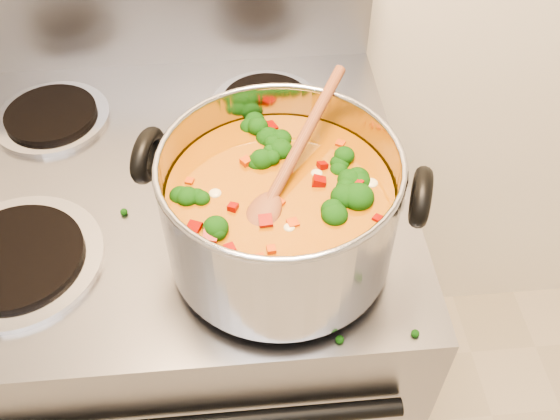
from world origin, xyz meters
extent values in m
cube|color=gray|center=(0.01, 1.16, 0.46)|extent=(0.74, 0.64, 0.92)
cube|color=gray|center=(0.01, 1.46, 1.00)|extent=(0.74, 0.03, 0.16)
cylinder|color=#A5A5AD|center=(-0.16, 1.01, 0.92)|extent=(0.22, 0.22, 0.01)
cylinder|color=black|center=(-0.16, 1.01, 0.93)|extent=(0.17, 0.17, 0.01)
cylinder|color=#A5A5AD|center=(0.18, 1.01, 0.92)|extent=(0.22, 0.22, 0.01)
cylinder|color=black|center=(0.18, 1.01, 0.93)|extent=(0.17, 0.17, 0.01)
cylinder|color=#A5A5AD|center=(-0.16, 1.31, 0.92)|extent=(0.18, 0.18, 0.01)
cylinder|color=black|center=(-0.16, 1.31, 0.93)|extent=(0.15, 0.15, 0.01)
cylinder|color=#A5A5AD|center=(0.18, 1.31, 0.92)|extent=(0.18, 0.18, 0.01)
cylinder|color=black|center=(0.18, 1.31, 0.93)|extent=(0.15, 0.15, 0.01)
cylinder|color=#A7A7AF|center=(0.18, 1.00, 1.01)|extent=(0.29, 0.29, 0.15)
torus|color=#A7A7AF|center=(0.18, 1.00, 1.09)|extent=(0.29, 0.29, 0.01)
cylinder|color=#9E6A0E|center=(0.18, 1.00, 0.99)|extent=(0.27, 0.27, 0.11)
torus|color=black|center=(0.03, 1.04, 1.07)|extent=(0.04, 0.08, 0.08)
torus|color=black|center=(0.33, 0.95, 1.07)|extent=(0.04, 0.08, 0.08)
ellipsoid|color=black|center=(0.14, 1.03, 1.05)|extent=(0.04, 0.04, 0.03)
ellipsoid|color=black|center=(0.18, 0.96, 1.05)|extent=(0.04, 0.04, 0.03)
ellipsoid|color=black|center=(0.28, 0.95, 1.05)|extent=(0.04, 0.04, 0.03)
ellipsoid|color=black|center=(0.21, 0.94, 1.05)|extent=(0.04, 0.04, 0.03)
ellipsoid|color=black|center=(0.09, 0.99, 1.05)|extent=(0.04, 0.04, 0.03)
ellipsoid|color=black|center=(0.12, 1.03, 1.05)|extent=(0.04, 0.04, 0.03)
ellipsoid|color=black|center=(0.09, 0.96, 1.05)|extent=(0.04, 0.04, 0.03)
ellipsoid|color=black|center=(0.23, 1.00, 1.05)|extent=(0.04, 0.04, 0.03)
ellipsoid|color=black|center=(0.21, 0.96, 1.05)|extent=(0.04, 0.04, 0.03)
ellipsoid|color=black|center=(0.25, 0.94, 1.05)|extent=(0.04, 0.04, 0.03)
ellipsoid|color=black|center=(0.27, 0.96, 1.05)|extent=(0.04, 0.04, 0.03)
ellipsoid|color=#8E0506|center=(0.25, 1.02, 1.05)|extent=(0.01, 0.01, 0.01)
ellipsoid|color=#8E0506|center=(0.26, 1.04, 1.05)|extent=(0.01, 0.01, 0.01)
ellipsoid|color=#8E0506|center=(0.24, 0.97, 1.05)|extent=(0.01, 0.01, 0.01)
ellipsoid|color=#8E0506|center=(0.14, 0.95, 1.05)|extent=(0.01, 0.01, 0.01)
ellipsoid|color=#8E0506|center=(0.22, 1.05, 1.05)|extent=(0.01, 0.01, 0.01)
ellipsoid|color=#8E0506|center=(0.21, 1.04, 1.05)|extent=(0.01, 0.01, 0.01)
ellipsoid|color=#8E0506|center=(0.20, 0.96, 1.05)|extent=(0.01, 0.01, 0.01)
ellipsoid|color=#8E0506|center=(0.07, 0.99, 1.05)|extent=(0.01, 0.01, 0.01)
ellipsoid|color=#8E0506|center=(0.11, 0.90, 1.05)|extent=(0.01, 0.01, 0.01)
ellipsoid|color=#8E0506|center=(0.20, 1.04, 1.05)|extent=(0.01, 0.01, 0.01)
ellipsoid|color=#BB3C0A|center=(0.18, 1.05, 1.05)|extent=(0.01, 0.01, 0.01)
ellipsoid|color=#BB3C0A|center=(0.27, 0.92, 1.05)|extent=(0.01, 0.01, 0.01)
ellipsoid|color=#BB3C0A|center=(0.18, 0.93, 1.05)|extent=(0.01, 0.01, 0.01)
ellipsoid|color=#BB3C0A|center=(0.15, 0.90, 1.05)|extent=(0.01, 0.01, 0.01)
ellipsoid|color=#BB3C0A|center=(0.08, 0.93, 1.05)|extent=(0.01, 0.01, 0.01)
ellipsoid|color=#BB3C0A|center=(0.22, 0.95, 1.05)|extent=(0.01, 0.01, 0.01)
ellipsoid|color=#BB3C0A|center=(0.14, 1.07, 1.05)|extent=(0.01, 0.01, 0.01)
ellipsoid|color=#BB3C0A|center=(0.17, 0.92, 1.05)|extent=(0.01, 0.01, 0.01)
ellipsoid|color=#BB3C0A|center=(0.23, 1.09, 1.05)|extent=(0.01, 0.01, 0.01)
ellipsoid|color=#BB3C0A|center=(0.13, 1.06, 1.05)|extent=(0.01, 0.01, 0.01)
ellipsoid|color=beige|center=(0.26, 1.02, 1.05)|extent=(0.02, 0.02, 0.01)
ellipsoid|color=beige|center=(0.25, 0.93, 1.05)|extent=(0.02, 0.02, 0.01)
ellipsoid|color=beige|center=(0.11, 1.06, 1.05)|extent=(0.02, 0.02, 0.01)
ellipsoid|color=beige|center=(0.22, 1.05, 1.05)|extent=(0.02, 0.02, 0.01)
ellipsoid|color=beige|center=(0.20, 0.99, 1.05)|extent=(0.02, 0.02, 0.01)
ellipsoid|color=brown|center=(0.16, 0.96, 1.05)|extent=(0.07, 0.08, 0.03)
cylinder|color=brown|center=(0.21, 1.05, 1.08)|extent=(0.13, 0.20, 0.07)
ellipsoid|color=black|center=(0.05, 1.20, 0.92)|extent=(0.01, 0.01, 0.01)
ellipsoid|color=black|center=(0.30, 1.13, 0.92)|extent=(0.01, 0.01, 0.01)
ellipsoid|color=black|center=(0.33, 1.16, 0.92)|extent=(0.01, 0.01, 0.01)
ellipsoid|color=black|center=(0.05, 0.86, 0.92)|extent=(0.01, 0.01, 0.01)
camera|label=1|loc=(0.13, 0.49, 1.58)|focal=40.00mm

